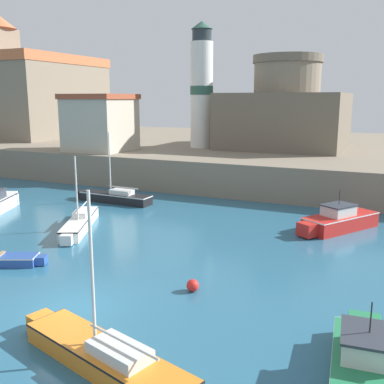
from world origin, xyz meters
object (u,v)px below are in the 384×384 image
(sailboat_black_8, at_px, (115,197))
(lighthouse, at_px, (202,88))
(harbor_shed_near_wharf, at_px, (101,122))
(sailboat_white_4, at_px, (80,222))
(fortress, at_px, (286,114))
(sailboat_orange_9, at_px, (104,355))
(dinghy_blue_3, at_px, (2,259))
(motorboat_red_2, at_px, (338,220))
(church, at_px, (42,93))
(motorboat_green_6, at_px, (367,365))
(mooring_buoy, at_px, (193,285))

(sailboat_black_8, xyz_separation_m, lighthouse, (0.73, 15.39, 8.59))
(lighthouse, relative_size, harbor_shed_near_wharf, 2.13)
(sailboat_white_4, xyz_separation_m, lighthouse, (-1.41, 22.42, 8.61))
(fortress, bearing_deg, sailboat_orange_9, -84.86)
(dinghy_blue_3, relative_size, sailboat_black_8, 0.60)
(motorboat_red_2, height_order, church, church)
(motorboat_green_6, relative_size, sailboat_orange_9, 0.80)
(dinghy_blue_3, distance_m, harbor_shed_near_wharf, 24.88)
(church, bearing_deg, sailboat_orange_9, -46.15)
(motorboat_green_6, relative_size, harbor_shed_near_wharf, 0.94)
(harbor_shed_near_wharf, bearing_deg, lighthouse, 40.25)
(dinghy_blue_3, bearing_deg, sailboat_orange_9, -27.97)
(motorboat_red_2, distance_m, harbor_shed_near_wharf, 26.23)
(motorboat_red_2, height_order, sailboat_orange_9, sailboat_orange_9)
(sailboat_black_8, bearing_deg, mooring_buoy, -45.61)
(harbor_shed_near_wharf, bearing_deg, mooring_buoy, -47.27)
(sailboat_orange_9, relative_size, lighthouse, 0.55)
(motorboat_red_2, distance_m, mooring_buoy, 12.74)
(motorboat_green_6, bearing_deg, motorboat_red_2, 99.33)
(motorboat_green_6, bearing_deg, dinghy_blue_3, 170.86)
(sailboat_orange_9, bearing_deg, sailboat_black_8, 123.09)
(motorboat_green_6, distance_m, church, 56.80)
(motorboat_red_2, xyz_separation_m, dinghy_blue_3, (-14.14, -12.93, -0.34))
(sailboat_white_4, xyz_separation_m, sailboat_orange_9, (10.00, -11.61, -0.02))
(fortress, bearing_deg, motorboat_green_6, -73.41)
(sailboat_white_4, relative_size, fortress, 0.53)
(sailboat_white_4, relative_size, lighthouse, 0.50)
(harbor_shed_near_wharf, bearing_deg, fortress, 33.68)
(dinghy_blue_3, relative_size, harbor_shed_near_wharf, 0.66)
(church, bearing_deg, motorboat_red_2, -25.88)
(sailboat_orange_9, bearing_deg, lighthouse, 108.54)
(motorboat_red_2, bearing_deg, church, 154.12)
(sailboat_white_4, height_order, sailboat_orange_9, sailboat_orange_9)
(motorboat_red_2, height_order, dinghy_blue_3, motorboat_red_2)
(dinghy_blue_3, distance_m, motorboat_green_6, 16.92)
(lighthouse, distance_m, harbor_shed_near_wharf, 11.02)
(motorboat_red_2, relative_size, sailboat_black_8, 0.88)
(sailboat_white_4, bearing_deg, church, 135.12)
(sailboat_white_4, distance_m, motorboat_green_6, 19.51)
(sailboat_orange_9, bearing_deg, sailboat_white_4, 130.76)
(motorboat_red_2, distance_m, sailboat_black_8, 16.77)
(motorboat_red_2, distance_m, lighthouse, 24.19)
(sailboat_white_4, relative_size, church, 0.39)
(motorboat_green_6, height_order, fortress, fortress)
(dinghy_blue_3, bearing_deg, fortress, 79.45)
(mooring_buoy, bearing_deg, church, 138.96)
(mooring_buoy, distance_m, fortress, 32.62)
(motorboat_red_2, bearing_deg, dinghy_blue_3, -137.57)
(mooring_buoy, bearing_deg, fortress, 96.41)
(fortress, bearing_deg, church, -179.96)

